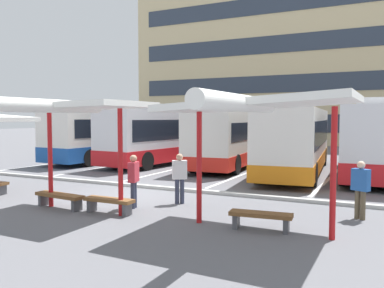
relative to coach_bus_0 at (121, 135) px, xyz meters
name	(u,v)px	position (x,y,z in m)	size (l,w,h in m)	color
ground_plane	(126,195)	(7.81, -10.42, -1.65)	(160.00, 160.00, 0.00)	slate
terminal_building	(310,51)	(7.84, 24.12, 8.47)	(38.39, 10.07, 22.95)	#D1BC8C
coach_bus_0	(121,135)	(0.00, 0.00, 0.00)	(3.28, 11.99, 3.59)	silver
coach_bus_1	(167,136)	(4.00, -0.78, 0.00)	(3.55, 10.41, 3.58)	silver
coach_bus_2	(236,138)	(8.08, 0.28, -0.06)	(3.34, 11.54, 3.44)	silver
coach_bus_3	(297,140)	(12.02, -1.77, -0.01)	(3.54, 11.44, 3.55)	silver
coach_bus_4	(373,141)	(15.50, -1.17, 0.03)	(3.13, 10.38, 3.64)	silver
lane_stripe_0	(88,159)	(-2.16, -0.88, -1.65)	(0.16, 14.00, 0.01)	white
lane_stripe_1	(137,162)	(1.83, -0.88, -1.65)	(0.16, 14.00, 0.01)	white
lane_stripe_2	(193,165)	(5.81, -0.88, -1.65)	(0.16, 14.00, 0.01)	white
lane_stripe_3	(259,168)	(9.80, -0.88, -1.65)	(0.16, 14.00, 0.01)	white
lane_stripe_4	(335,173)	(13.78, -0.88, -1.65)	(0.16, 14.00, 0.01)	white
waiting_shelter_1	(77,109)	(8.12, -13.23, 1.37)	(3.68, 4.36, 3.27)	red
bench_2	(60,197)	(7.22, -13.06, -1.31)	(1.83, 0.60, 0.45)	brown
bench_3	(109,202)	(9.02, -12.95, -1.32)	(1.55, 0.46, 0.45)	brown
waiting_shelter_2	(258,106)	(13.48, -13.00, 1.39)	(4.36, 5.42, 3.31)	red
bench_4	(261,217)	(13.48, -12.71, -1.32)	(1.58, 0.58, 0.45)	brown
platform_kerb	(150,187)	(7.81, -8.82, -1.59)	(44.00, 0.24, 0.12)	#ADADA8
waiting_passenger_0	(361,186)	(15.59, -10.44, -0.73)	(0.51, 0.40, 1.60)	brown
waiting_passenger_1	(180,175)	(10.21, -10.84, -0.72)	(0.51, 0.44, 1.62)	#33384C
waiting_passenger_2	(134,178)	(9.25, -12.02, -0.71)	(0.34, 0.52, 1.64)	#33384C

